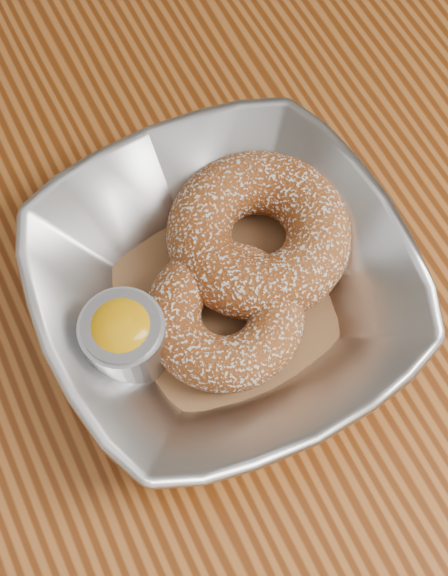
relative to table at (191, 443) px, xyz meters
name	(u,v)px	position (x,y,z in m)	size (l,w,h in m)	color
ground_plane	(208,547)	(0.00, 0.00, -0.65)	(4.00, 4.00, 0.00)	#565659
table	(191,443)	(0.00, 0.00, 0.00)	(1.20, 0.80, 0.75)	brown
serving_bowl	(224,289)	(0.05, 0.05, 0.13)	(0.23, 0.23, 0.06)	#B2B5B9
parchment	(224,302)	(0.05, 0.05, 0.11)	(0.14, 0.14, 0.00)	brown
donut_back	(259,234)	(0.09, 0.07, 0.13)	(0.12, 0.12, 0.04)	brown
donut_front	(225,315)	(0.04, 0.03, 0.13)	(0.10, 0.10, 0.03)	brown
ramekin	(124,338)	(-0.02, 0.04, 0.13)	(0.05, 0.05, 0.05)	#B2B5B9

